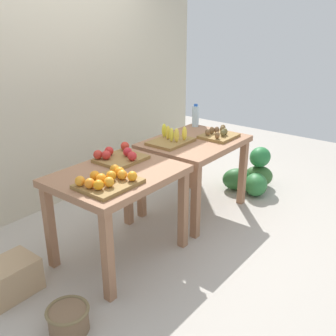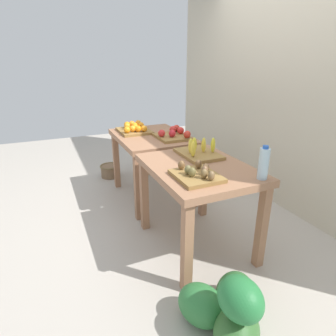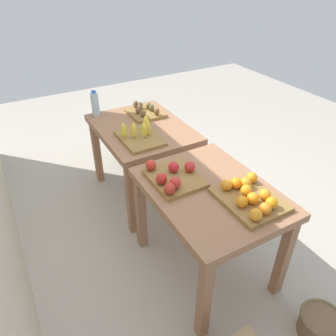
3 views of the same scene
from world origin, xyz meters
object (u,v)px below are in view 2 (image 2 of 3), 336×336
Objects in this scene: orange_bin at (134,129)px; kiwi_bin at (197,174)px; watermelon_pile at (227,308)px; wicker_basket at (110,170)px; water_bottle at (264,163)px; cardboard_produce_box at (151,161)px; display_table_left at (152,145)px; display_table_right at (198,178)px; banana_crate at (198,152)px; apple_bin at (173,134)px.

orange_bin is 1.24× the size of kiwi_bin.
wicker_basket is (-2.84, -0.08, -0.08)m from watermelon_pile.
water_bottle is 2.56m from cardboard_produce_box.
kiwi_bin reaches higher than display_table_left.
display_table_left is at bearing 22.38° from wicker_basket.
display_table_right reaches higher than wicker_basket.
kiwi_bin reaches higher than display_table_right.
banana_crate is 1.10× the size of cardboard_produce_box.
water_bottle is at bearing 33.70° from display_table_right.
water_bottle reaches higher than orange_bin.
display_table_left reaches higher than cardboard_produce_box.
kiwi_bin is at bearing 169.60° from watermelon_pile.
wicker_basket is at bearing -161.30° from orange_bin.
wicker_basket is at bearing -153.34° from apple_bin.
orange_bin is at bearing -166.63° from banana_crate.
water_bottle is at bearing 64.24° from kiwi_bin.
kiwi_bin is at bearing -32.84° from display_table_right.
banana_crate reaches higher than orange_bin.
cardboard_produce_box is (-2.87, 0.57, -0.05)m from watermelon_pile.
apple_bin is at bearing 40.92° from display_table_left.
water_bottle is (0.67, 0.17, 0.09)m from banana_crate.
kiwi_bin is at bearing -6.22° from display_table_left.
kiwi_bin is 0.53× the size of watermelon_pile.
display_table_right is at bearing -11.37° from apple_bin.
display_table_right is 2.48× the size of apple_bin.
apple_bin is at bearing -175.31° from water_bottle.
apple_bin reaches higher than display_table_left.
water_bottle reaches higher than wicker_basket.
orange_bin reaches higher than display_table_right.
banana_crate is (-0.23, 0.13, 0.16)m from display_table_right.
watermelon_pile reaches higher than wicker_basket.
orange_bin is 1.15m from banana_crate.
cardboard_produce_box is (-1.77, 0.17, -0.70)m from banana_crate.
water_bottle is 0.89× the size of wicker_basket.
apple_bin is at bearing 36.10° from orange_bin.
kiwi_bin is 1.39× the size of water_bottle.
water_bottle reaches higher than display_table_right.
banana_crate is at bearing 151.37° from display_table_right.
banana_crate reaches higher than apple_bin.
display_table_right is at bearing -146.30° from water_bottle.
display_table_left is 1.08m from cardboard_produce_box.
display_table_right is at bearing 10.07° from wicker_basket.
display_table_left is 1.12m from display_table_right.
wicker_basket is at bearing -178.29° from watermelon_pile.
wicker_basket is (-2.20, -0.20, -0.73)m from kiwi_bin.
apple_bin is at bearing 163.83° from kiwi_bin.
water_bottle reaches higher than banana_crate.
kiwi_bin is 0.50m from water_bottle.
display_table_left is 3.56× the size of wicker_basket.
wicker_basket is at bearing -164.71° from banana_crate.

